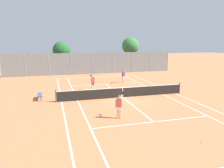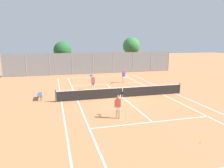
{
  "view_description": "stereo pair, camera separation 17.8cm",
  "coord_description": "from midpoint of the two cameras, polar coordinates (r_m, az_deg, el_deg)",
  "views": [
    {
      "loc": [
        -6.2,
        -18.52,
        5.21
      ],
      "look_at": [
        -0.59,
        1.5,
        1.0
      ],
      "focal_mm": 35.0,
      "sensor_mm": 36.0,
      "label": 1
    },
    {
      "loc": [
        -6.02,
        -18.57,
        5.21
      ],
      "look_at": [
        -0.59,
        1.5,
        1.0
      ],
      "focal_mm": 35.0,
      "sensor_mm": 36.0,
      "label": 2
    }
  ],
  "objects": [
    {
      "name": "back_fence",
      "position": [
        34.22,
        -4.8,
        5.42
      ],
      "size": [
        26.25,
        0.08,
        3.29
      ],
      "color": "gray",
      "rests_on": "ground"
    },
    {
      "name": "player_far_left",
      "position": [
        22.92,
        -4.77,
        0.63
      ],
      "size": [
        0.69,
        0.73,
        1.77
      ],
      "color": "beige",
      "rests_on": "ground"
    },
    {
      "name": "player_near_side",
      "position": [
        14.64,
        2.0,
        -5.57
      ],
      "size": [
        0.83,
        0.69,
        1.77
      ],
      "color": "#D8A884",
      "rests_on": "ground"
    },
    {
      "name": "ground_plane",
      "position": [
        20.21,
        2.99,
        -3.51
      ],
      "size": [
        120.0,
        120.0,
        0.0
      ],
      "primitive_type": "plane",
      "color": "#CC7A4C"
    },
    {
      "name": "loose_tennis_ball_0",
      "position": [
        12.49,
        22.51,
        -13.95
      ],
      "size": [
        0.07,
        0.07,
        0.07
      ],
      "primitive_type": "sphere",
      "color": "#D1DB33",
      "rests_on": "ground"
    },
    {
      "name": "loose_tennis_ball_3",
      "position": [
        24.39,
        -11.35,
        -1.04
      ],
      "size": [
        0.07,
        0.07,
        0.07
      ],
      "primitive_type": "sphere",
      "color": "#D1DB33",
      "rests_on": "ground"
    },
    {
      "name": "tennis_net",
      "position": [
        20.08,
        3.0,
        -2.11
      ],
      "size": [
        12.0,
        0.1,
        1.07
      ],
      "color": "#474C47",
      "rests_on": "ground"
    },
    {
      "name": "loose_tennis_ball_2",
      "position": [
        27.57,
        6.85,
        0.54
      ],
      "size": [
        0.07,
        0.07,
        0.07
      ],
      "primitive_type": "sphere",
      "color": "#D1DB33",
      "rests_on": "ground"
    },
    {
      "name": "tree_behind_left",
      "position": [
        37.53,
        -12.68,
        8.39
      ],
      "size": [
        2.94,
        2.94,
        4.97
      ],
      "color": "brown",
      "rests_on": "ground"
    },
    {
      "name": "loose_tennis_ball_1",
      "position": [
        20.81,
        7.25,
        -3.05
      ],
      "size": [
        0.07,
        0.07,
        0.07
      ],
      "primitive_type": "sphere",
      "color": "#D1DB33",
      "rests_on": "ground"
    },
    {
      "name": "tree_behind_right",
      "position": [
        39.45,
        5.18,
        9.73
      ],
      "size": [
        3.05,
        3.05,
        5.69
      ],
      "color": "brown",
      "rests_on": "ground"
    },
    {
      "name": "court_line_markings",
      "position": [
        20.21,
        2.99,
        -3.5
      ],
      "size": [
        11.1,
        23.9,
        0.01
      ],
      "color": "silver",
      "rests_on": "ground"
    },
    {
      "name": "loose_tennis_ball_4",
      "position": [
        26.11,
        3.28,
        -0.01
      ],
      "size": [
        0.07,
        0.07,
        0.07
      ],
      "primitive_type": "sphere",
      "color": "#D1DB33",
      "rests_on": "ground"
    },
    {
      "name": "courtside_bench",
      "position": [
        20.48,
        -18.15,
        -2.69
      ],
      "size": [
        0.36,
        1.5,
        0.47
      ],
      "color": "#33598C",
      "rests_on": "ground"
    },
    {
      "name": "player_far_right",
      "position": [
        26.65,
        3.33,
        2.18
      ],
      "size": [
        0.47,
        0.87,
        1.77
      ],
      "color": "#D8A884",
      "rests_on": "ground"
    }
  ]
}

